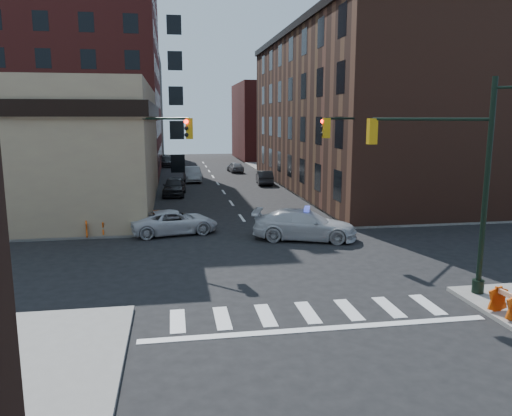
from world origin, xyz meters
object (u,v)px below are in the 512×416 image
object	(u,v)px
barrel_bank	(158,219)
police_car	(305,225)
pedestrian_b	(51,221)
parked_car_wfar	(192,174)
barrel_road	(282,227)
pickup	(174,222)
parked_car_enear	(264,177)
barricade_nw_a	(95,228)
pedestrian_a	(63,217)
parked_car_wnear	(174,186)

from	to	relation	value
barrel_bank	police_car	bearing A→B (deg)	-29.14
pedestrian_b	parked_car_wfar	bearing A→B (deg)	68.67
police_car	barrel_road	world-z (taller)	police_car
parked_car_wfar	pickup	bearing A→B (deg)	-97.17
parked_car_enear	barricade_nw_a	xyz separation A→B (m)	(-13.57, -20.95, -0.11)
police_car	parked_car_enear	xyz separation A→B (m)	(1.99, 23.12, -0.13)
pickup	pedestrian_a	xyz separation A→B (m)	(-6.26, 0.42, 0.45)
police_car	parked_car_wnear	distance (m)	18.59
parked_car_wfar	pedestrian_a	bearing A→B (deg)	-111.71
police_car	pedestrian_b	distance (m)	14.21
police_car	barrel_bank	bearing A→B (deg)	78.75
police_car	pickup	world-z (taller)	police_car
pedestrian_b	barrel_road	bearing A→B (deg)	-7.59
parked_car_enear	barrel_road	world-z (taller)	parked_car_enear
parked_car_enear	barrel_bank	xyz separation A→B (m)	(-10.13, -18.58, -0.18)
pedestrian_a	pedestrian_b	xyz separation A→B (m)	(-0.55, -0.36, -0.19)
parked_car_wnear	barrel_bank	distance (m)	12.71
pedestrian_a	police_car	bearing A→B (deg)	28.31
parked_car_wfar	barrel_road	size ratio (longest dim) A/B	4.52
parked_car_enear	pedestrian_b	bearing A→B (deg)	56.92
barrel_road	barrel_bank	xyz separation A→B (m)	(-7.10, 3.39, -0.00)
parked_car_wfar	pedestrian_a	size ratio (longest dim) A/B	2.33
barrel_bank	barricade_nw_a	xyz separation A→B (m)	(-3.44, -2.36, 0.07)
pickup	parked_car_wfar	size ratio (longest dim) A/B	1.08
barrel_road	barricade_nw_a	xyz separation A→B (m)	(-10.54, 1.03, 0.07)
pickup	parked_car_wfar	distance (m)	24.08
police_car	parked_car_wfar	world-z (taller)	police_car
police_car	parked_car_enear	bearing A→B (deg)	12.96
police_car	parked_car_enear	world-z (taller)	police_car
pickup	barrel_bank	xyz separation A→B (m)	(-0.98, 1.96, -0.18)
pickup	pedestrian_a	world-z (taller)	pedestrian_a
pedestrian_a	barrel_bank	distance (m)	5.54
pedestrian_a	barricade_nw_a	xyz separation A→B (m)	(1.83, -0.81, -0.57)
police_car	barricade_nw_a	world-z (taller)	police_car
barricade_nw_a	pickup	bearing A→B (deg)	-6.61
parked_car_wnear	pedestrian_a	xyz separation A→B (m)	(-6.34, -14.21, 0.36)
pedestrian_a	barrel_road	bearing A→B (deg)	32.41
parked_car_wfar	barrel_bank	distance (m)	22.23
pedestrian_b	barrel_road	xyz separation A→B (m)	(12.93, -1.48, -0.44)
barrel_bank	parked_car_enear	bearing A→B (deg)	61.42
barrel_road	parked_car_wfar	bearing A→B (deg)	99.16
barricade_nw_a	pedestrian_a	bearing A→B (deg)	144.32
parked_car_wnear	parked_car_enear	xyz separation A→B (m)	(9.06, 5.93, -0.09)
pedestrian_a	parked_car_wfar	bearing A→B (deg)	111.53
barrel_bank	barricade_nw_a	bearing A→B (deg)	-145.57
parked_car_wnear	barrel_bank	xyz separation A→B (m)	(-1.07, -12.66, -0.27)
pedestrian_a	pedestrian_b	distance (m)	0.69
pickup	pedestrian_a	bearing A→B (deg)	74.82
barricade_nw_a	pedestrian_b	bearing A→B (deg)	157.60
police_car	parked_car_wfar	distance (m)	27.06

